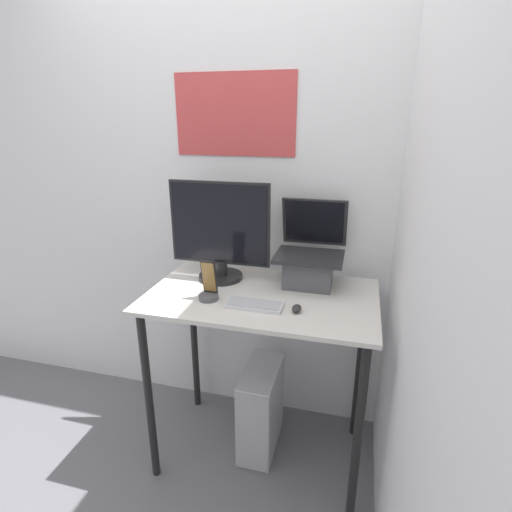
{
  "coord_description": "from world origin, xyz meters",
  "views": [
    {
      "loc": [
        0.39,
        -1.29,
        1.67
      ],
      "look_at": [
        -0.03,
        0.31,
        1.09
      ],
      "focal_mm": 28.0,
      "sensor_mm": 36.0,
      "label": 1
    }
  ],
  "objects_px": {
    "laptop": "(309,263)",
    "mouse": "(297,309)",
    "monitor": "(220,236)",
    "cell_phone": "(209,290)",
    "computer_tower": "(261,408)",
    "keyboard": "(254,305)"
  },
  "relations": [
    {
      "from": "monitor",
      "to": "cell_phone",
      "type": "height_order",
      "value": "monitor"
    },
    {
      "from": "mouse",
      "to": "computer_tower",
      "type": "distance_m",
      "value": 0.74
    },
    {
      "from": "mouse",
      "to": "computer_tower",
      "type": "relative_size",
      "value": 0.13
    },
    {
      "from": "monitor",
      "to": "computer_tower",
      "type": "xyz_separation_m",
      "value": [
        0.23,
        -0.08,
        -0.9
      ]
    },
    {
      "from": "computer_tower",
      "to": "monitor",
      "type": "bearing_deg",
      "value": 161.26
    },
    {
      "from": "laptop",
      "to": "keyboard",
      "type": "bearing_deg",
      "value": -122.27
    },
    {
      "from": "keyboard",
      "to": "cell_phone",
      "type": "xyz_separation_m",
      "value": [
        -0.21,
        0.02,
        0.04
      ]
    },
    {
      "from": "monitor",
      "to": "cell_phone",
      "type": "xyz_separation_m",
      "value": [
        0.03,
        -0.24,
        -0.18
      ]
    },
    {
      "from": "monitor",
      "to": "keyboard",
      "type": "height_order",
      "value": "monitor"
    },
    {
      "from": "keyboard",
      "to": "mouse",
      "type": "distance_m",
      "value": 0.18
    },
    {
      "from": "laptop",
      "to": "keyboard",
      "type": "height_order",
      "value": "laptop"
    },
    {
      "from": "mouse",
      "to": "computer_tower",
      "type": "xyz_separation_m",
      "value": [
        -0.19,
        0.19,
        -0.69
      ]
    },
    {
      "from": "cell_phone",
      "to": "keyboard",
      "type": "bearing_deg",
      "value": -6.2
    },
    {
      "from": "laptop",
      "to": "mouse",
      "type": "bearing_deg",
      "value": -91.49
    },
    {
      "from": "laptop",
      "to": "mouse",
      "type": "height_order",
      "value": "laptop"
    },
    {
      "from": "laptop",
      "to": "monitor",
      "type": "bearing_deg",
      "value": -174.83
    },
    {
      "from": "monitor",
      "to": "laptop",
      "type": "bearing_deg",
      "value": 5.17
    },
    {
      "from": "cell_phone",
      "to": "computer_tower",
      "type": "relative_size",
      "value": 0.38
    },
    {
      "from": "laptop",
      "to": "computer_tower",
      "type": "height_order",
      "value": "laptop"
    },
    {
      "from": "laptop",
      "to": "mouse",
      "type": "relative_size",
      "value": 6.29
    },
    {
      "from": "monitor",
      "to": "cell_phone",
      "type": "bearing_deg",
      "value": -82.96
    },
    {
      "from": "laptop",
      "to": "computer_tower",
      "type": "distance_m",
      "value": 0.82
    }
  ]
}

